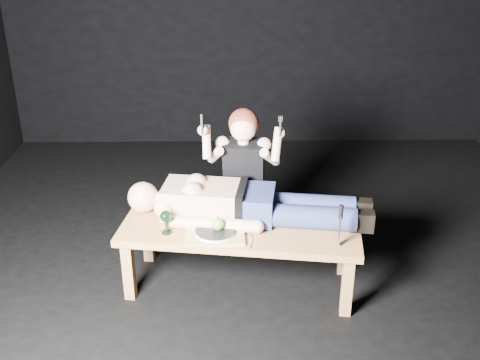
{
  "coord_description": "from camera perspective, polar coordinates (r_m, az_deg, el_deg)",
  "views": [
    {
      "loc": [
        -0.23,
        -3.41,
        2.25
      ],
      "look_at": [
        -0.17,
        -0.16,
        0.75
      ],
      "focal_mm": 42.77,
      "sensor_mm": 36.0,
      "label": 1
    }
  ],
  "objects": [
    {
      "name": "ground",
      "position": [
        4.09,
        2.35,
        -8.62
      ],
      "size": [
        5.0,
        5.0,
        0.0
      ],
      "primitive_type": "plane",
      "color": "black",
      "rests_on": "ground"
    },
    {
      "name": "back_wall",
      "position": [
        5.96,
        1.22,
        17.54
      ],
      "size": [
        5.0,
        0.0,
        5.0
      ],
      "primitive_type": "plane",
      "rotation": [
        1.57,
        0.0,
        0.0
      ],
      "color": "black",
      "rests_on": "ground"
    },
    {
      "name": "table",
      "position": [
        3.78,
        0.01,
        -7.56
      ],
      "size": [
        1.59,
        0.78,
        0.45
      ],
      "primitive_type": "cube",
      "rotation": [
        0.0,
        0.0,
        -0.14
      ],
      "color": "#BC7A47",
      "rests_on": "ground"
    },
    {
      "name": "lying_man",
      "position": [
        3.7,
        0.95,
        -1.99
      ],
      "size": [
        1.57,
        0.67,
        0.26
      ],
      "primitive_type": null,
      "rotation": [
        0.0,
        0.0,
        -0.14
      ],
      "color": "#ECB992",
      "rests_on": "table"
    },
    {
      "name": "kneeling_woman",
      "position": [
        4.05,
        0.46,
        0.24
      ],
      "size": [
        0.68,
        0.74,
        1.14
      ],
      "primitive_type": null,
      "rotation": [
        0.0,
        0.0,
        -0.11
      ],
      "color": "black",
      "rests_on": "ground"
    },
    {
      "name": "serving_tray",
      "position": [
        3.55,
        -2.51,
        -5.46
      ],
      "size": [
        0.37,
        0.27,
        0.02
      ],
      "primitive_type": "cube",
      "rotation": [
        0.0,
        0.0,
        0.02
      ],
      "color": "tan",
      "rests_on": "table"
    },
    {
      "name": "plate",
      "position": [
        3.54,
        -2.51,
        -5.18
      ],
      "size": [
        0.25,
        0.25,
        0.02
      ],
      "primitive_type": "cylinder",
      "rotation": [
        0.0,
        0.0,
        0.02
      ],
      "color": "white",
      "rests_on": "serving_tray"
    },
    {
      "name": "apple",
      "position": [
        3.53,
        -2.21,
        -4.42
      ],
      "size": [
        0.08,
        0.08,
        0.08
      ],
      "primitive_type": "sphere",
      "color": "#4A9E20",
      "rests_on": "plate"
    },
    {
      "name": "goblet",
      "position": [
        3.58,
        -7.39,
        -4.18
      ],
      "size": [
        0.09,
        0.09,
        0.16
      ],
      "primitive_type": null,
      "rotation": [
        0.0,
        0.0,
        -0.14
      ],
      "color": "black",
      "rests_on": "table"
    },
    {
      "name": "fork_flat",
      "position": [
        3.55,
        -5.36,
        -5.7
      ],
      "size": [
        0.03,
        0.16,
        0.01
      ],
      "primitive_type": "cube",
      "rotation": [
        0.0,
        0.0,
        0.1
      ],
      "color": "#B2B2B7",
      "rests_on": "table"
    },
    {
      "name": "knife_flat",
      "position": [
        3.49,
        1.06,
        -6.16
      ],
      "size": [
        0.03,
        0.16,
        0.01
      ],
      "primitive_type": "cube",
      "rotation": [
        0.0,
        0.0,
        -0.08
      ],
      "color": "#B2B2B7",
      "rests_on": "table"
    },
    {
      "name": "spoon_flat",
      "position": [
        3.6,
        -0.49,
        -5.15
      ],
      "size": [
        0.13,
        0.12,
        0.01
      ],
      "primitive_type": "cube",
      "rotation": [
        0.0,
        0.0,
        0.8
      ],
      "color": "#B2B2B7",
      "rests_on": "table"
    },
    {
      "name": "carving_knife",
      "position": [
        3.44,
        9.92,
        -4.53
      ],
      "size": [
        0.04,
        0.04,
        0.27
      ],
      "primitive_type": null,
      "rotation": [
        0.0,
        0.0,
        -0.14
      ],
      "color": "#B2B2B7",
      "rests_on": "table"
    }
  ]
}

